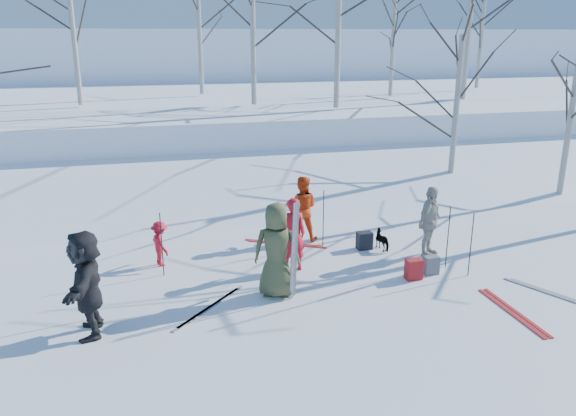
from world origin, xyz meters
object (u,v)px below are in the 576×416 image
object	(u,v)px
skier_grey_west	(87,283)
skier_cream_east	(430,222)
skier_red_north	(292,234)
backpack_red	(414,269)
skier_olive_center	(277,250)
backpack_dark	(364,241)
skier_red_seated	(160,244)
dog	(383,240)
backpack_grey	(431,265)
skier_redor_behind	(302,208)

from	to	relation	value
skier_grey_west	skier_cream_east	bearing A→B (deg)	105.11
skier_red_north	backpack_red	size ratio (longest dim) A/B	3.73
skier_red_north	skier_cream_east	size ratio (longest dim) A/B	0.99
skier_olive_center	skier_grey_west	world-z (taller)	skier_olive_center
skier_cream_east	skier_grey_west	distance (m)	7.20
backpack_red	backpack_dark	size ratio (longest dim) A/B	1.05
skier_red_north	skier_red_seated	world-z (taller)	skier_red_north
backpack_red	dog	bearing A→B (deg)	87.54
backpack_grey	dog	bearing A→B (deg)	104.60
skier_cream_east	backpack_grey	world-z (taller)	skier_cream_east
skier_red_seated	skier_olive_center	bearing A→B (deg)	-153.85
skier_red_seated	dog	world-z (taller)	skier_red_seated
skier_red_north	skier_olive_center	bearing A→B (deg)	65.24
skier_redor_behind	backpack_grey	world-z (taller)	skier_redor_behind
skier_red_north	skier_grey_west	size ratio (longest dim) A/B	0.87
skier_red_north	skier_red_seated	bearing A→B (deg)	-15.55
backpack_dark	skier_redor_behind	bearing A→B (deg)	142.41
skier_olive_center	backpack_dark	distance (m)	3.17
skier_red_seated	skier_cream_east	world-z (taller)	skier_cream_east
skier_cream_east	skier_red_north	bearing A→B (deg)	142.81
skier_redor_behind	skier_red_seated	bearing A→B (deg)	32.96
skier_grey_west	dog	xyz separation A→B (m)	(6.19, 2.30, -0.67)
backpack_dark	skier_cream_east	bearing A→B (deg)	-31.14
skier_redor_behind	dog	bearing A→B (deg)	166.70
skier_red_north	skier_redor_behind	bearing A→B (deg)	-108.17
skier_olive_center	dog	xyz separation A→B (m)	(2.90, 1.68, -0.68)
skier_grey_west	backpack_dark	size ratio (longest dim) A/B	4.49
skier_grey_west	dog	bearing A→B (deg)	111.79
dog	skier_grey_west	bearing A→B (deg)	6.43
skier_red_north	backpack_dark	distance (m)	2.13
skier_cream_east	backpack_red	world-z (taller)	skier_cream_east
skier_red_north	backpack_grey	distance (m)	2.92
skier_red_seated	backpack_dark	distance (m)	4.57
skier_red_seated	dog	distance (m)	4.98
skier_olive_center	backpack_grey	xyz separation A→B (m)	(3.30, 0.16, -0.72)
skier_grey_west	skier_redor_behind	bearing A→B (deg)	127.96
skier_red_seated	skier_grey_west	size ratio (longest dim) A/B	0.54
skier_cream_east	skier_red_seated	bearing A→B (deg)	133.55
skier_grey_west	dog	distance (m)	6.64
skier_red_seated	backpack_grey	size ratio (longest dim) A/B	2.56
dog	backpack_grey	distance (m)	1.57
skier_cream_east	skier_grey_west	size ratio (longest dim) A/B	0.88
skier_cream_east	backpack_red	distance (m)	1.51
skier_cream_east	backpack_dark	xyz separation A→B (m)	(-1.21, 0.73, -0.59)
skier_grey_west	skier_olive_center	bearing A→B (deg)	102.15
backpack_red	backpack_dark	bearing A→B (deg)	100.40
skier_redor_behind	backpack_red	xyz separation A→B (m)	(1.56, -2.75, -0.57)
skier_redor_behind	backpack_grey	distance (m)	3.35
skier_olive_center	backpack_grey	bearing A→B (deg)	-155.34
skier_redor_behind	backpack_red	distance (m)	3.21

